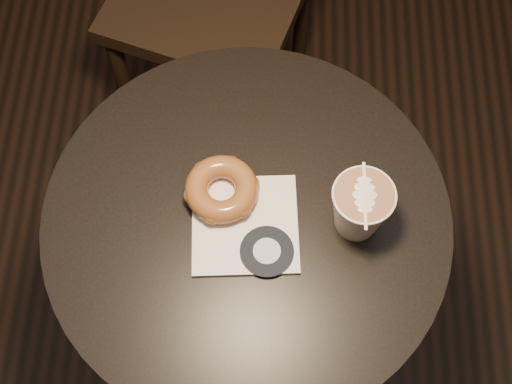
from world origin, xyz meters
TOP-DOWN VIEW (x-y plane):
  - cafe_table at (0.00, 0.00)m, footprint 0.70×0.70m
  - pastry_bag at (-0.00, -0.02)m, footprint 0.19×0.19m
  - doughnut at (-0.04, 0.04)m, footprint 0.13×0.13m
  - latte_cup at (0.18, -0.00)m, footprint 0.10×0.10m

SIDE VIEW (x-z plane):
  - cafe_table at x=0.00m, z-range 0.18..0.93m
  - pastry_bag at x=0.00m, z-range 0.75..0.76m
  - doughnut at x=-0.04m, z-range 0.76..0.80m
  - latte_cup at x=0.18m, z-range 0.75..0.86m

